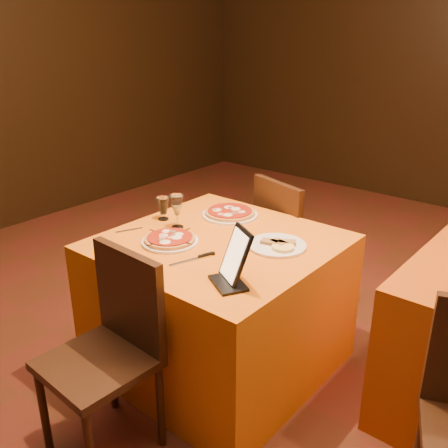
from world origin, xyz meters
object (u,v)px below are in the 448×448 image
Objects in this scene: main_table at (219,304)px; tablet at (236,255)px; pizza_near at (170,240)px; wine_glass at (177,211)px; chair_main_near at (97,363)px; pizza_far at (230,213)px; water_glass at (163,209)px; chair_main_far at (298,245)px.

tablet reaches higher than main_table.
wine_glass is (-0.12, 0.17, 0.08)m from pizza_near.
tablet is at bearing 59.62° from chair_main_near.
pizza_near is (-0.17, 0.62, 0.31)m from chair_main_near.
water_glass is at bearing -131.80° from pizza_far.
water_glass is at bearing 141.77° from pizza_near.
wine_glass is at bearing 124.01° from pizza_near.
pizza_far is 1.32× the size of tablet.
chair_main_near reaches higher than main_table.
chair_main_far is at bearing 92.62° from chair_main_near.
chair_main_near is 0.71m from pizza_near.
main_table is 3.42× the size of pizza_far.
main_table is 1.21× the size of chair_main_near.
main_table is 5.79× the size of wine_glass.
tablet is (0.77, -0.31, 0.06)m from water_glass.
main_table is 0.53m from pizza_far.
tablet is at bearing -49.16° from pizza_far.
wine_glass is at bearing -13.84° from water_glass.
pizza_near is 0.34m from water_glass.
chair_main_near is at bearing 106.30° from chair_main_far.
main_table is at bearing -3.70° from water_glass.
tablet is at bearing -22.01° from water_glass.
wine_glass reaches higher than chair_main_near.
chair_main_near is 1.00m from water_glass.
main_table is 1.21× the size of chair_main_far.
chair_main_far is 1.04m from pizza_near.
wine_glass is (-0.29, 0.79, 0.39)m from chair_main_near.
chair_main_far is 2.83× the size of pizza_far.
pizza_far is at bearing 85.40° from chair_main_far.
pizza_near is 0.22m from wine_glass.
chair_main_near is 4.79× the size of wine_glass.
chair_main_far is at bearing 60.18° from water_glass.
pizza_near is at bearing -55.99° from wine_glass.
water_glass is at bearing 120.60° from chair_main_near.
tablet reaches higher than wine_glass.
wine_glass reaches higher than pizza_far.
chair_main_far is 1.20m from tablet.
chair_main_near reaches higher than pizza_near.
pizza_far is (-0.18, 1.11, 0.31)m from chair_main_near.
wine_glass reaches higher than pizza_near.
main_table is at bearing 106.30° from chair_main_far.
chair_main_near is 1.00× the size of chair_main_far.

